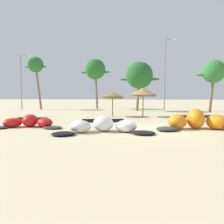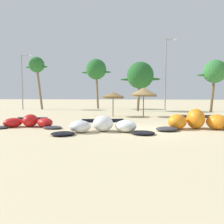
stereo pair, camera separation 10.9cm
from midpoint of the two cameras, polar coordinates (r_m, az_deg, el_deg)
name	(u,v)px [view 1 (the left image)]	position (r m, az deg, el deg)	size (l,w,h in m)	color
ground_plane	(150,130)	(14.37, 9.66, -4.67)	(260.00, 260.00, 0.00)	beige
kite_far_left	(29,122)	(16.59, -20.85, -2.52)	(5.25, 2.85, 0.88)	#333338
kite_left	(103,126)	(13.38, -2.46, -3.62)	(6.08, 3.49, 0.98)	black
kite_left_of_center	(197,122)	(15.56, 20.91, -2.31)	(5.94, 2.97, 1.34)	#333338
beach_umbrella_near_van	(113,95)	(23.62, 0.01, 4.37)	(2.39, 2.39, 2.64)	brown
beach_umbrella_middle	(143,92)	(23.64, 7.90, 5.12)	(2.85, 2.85, 3.09)	brown
palm_leftmost	(36,66)	(39.13, -19.18, 11.18)	(3.82, 2.55, 8.62)	#7F6647
palm_left	(95,70)	(39.00, -4.41, 10.85)	(5.30, 3.54, 8.61)	#7F6647
palm_left_of_gap	(139,76)	(32.68, 7.00, 9.32)	(5.83, 3.89, 7.15)	brown
palm_center_left	(214,72)	(34.20, 24.73, 9.36)	(4.76, 3.18, 7.20)	brown
lamppost_west	(22,79)	(38.88, -22.30, 7.91)	(1.98, 0.24, 8.80)	gray
lamppost_west_center	(166,71)	(34.65, 13.57, 10.15)	(1.67, 0.24, 10.70)	gray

